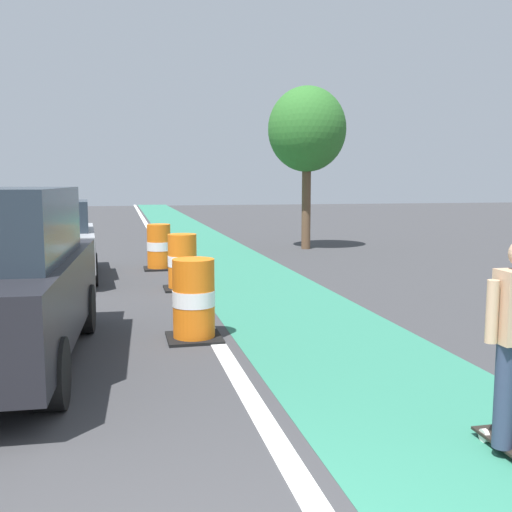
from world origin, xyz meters
TOP-DOWN VIEW (x-y plane):
  - bike_lane_strip at (2.40, 12.00)m, footprint 2.50×80.00m
  - lane_divider_stripe at (0.90, 12.00)m, footprint 0.20×80.00m
  - parked_sedan_second at (-1.81, 11.02)m, footprint 2.09×4.19m
  - traffic_barrel_front at (0.63, 5.38)m, footprint 0.73×0.73m
  - traffic_barrel_mid at (0.86, 9.14)m, footprint 0.73×0.73m
  - traffic_barrel_back at (0.58, 11.94)m, footprint 0.73×0.73m
  - street_tree_sidewalk at (5.35, 15.33)m, footprint 2.40×2.40m

SIDE VIEW (x-z plane):
  - bike_lane_strip at x=2.40m, z-range 0.00..0.01m
  - lane_divider_stripe at x=0.90m, z-range 0.00..0.01m
  - traffic_barrel_front at x=0.63m, z-range -0.01..1.08m
  - traffic_barrel_mid at x=0.86m, z-range -0.01..1.08m
  - traffic_barrel_back at x=0.58m, z-range -0.01..1.08m
  - parked_sedan_second at x=-1.81m, z-range -0.02..1.68m
  - street_tree_sidewalk at x=5.35m, z-range 1.17..6.17m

